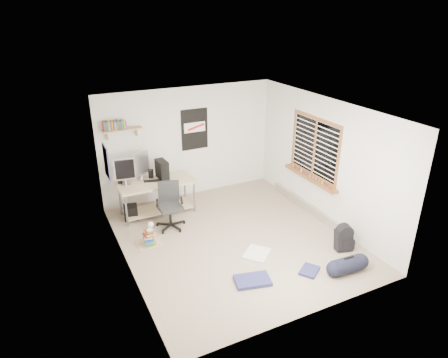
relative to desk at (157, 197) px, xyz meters
name	(u,v)px	position (x,y,z in m)	size (l,w,h in m)	color
floor	(234,240)	(0.97, -1.66, -0.37)	(4.00, 4.50, 0.01)	gray
ceiling	(236,109)	(0.97, -1.66, 2.14)	(4.00, 4.50, 0.01)	white
back_wall	(188,143)	(0.97, 0.60, 0.89)	(4.00, 0.01, 2.50)	silver
left_wall	(122,202)	(-1.04, -1.66, 0.89)	(0.01, 4.50, 2.50)	silver
right_wall	(325,161)	(2.97, -1.66, 0.89)	(0.01, 4.50, 2.50)	silver
desk	(157,197)	(0.00, 0.00, 0.00)	(1.57, 0.69, 0.71)	beige
monitor_left	(125,175)	(-0.60, 0.13, 0.58)	(0.42, 0.10, 0.46)	#ACADB2
monitor_right	(141,169)	(-0.23, 0.28, 0.58)	(0.42, 0.11, 0.46)	#96969B
pc_tower	(162,170)	(0.18, 0.14, 0.55)	(0.18, 0.38, 0.40)	black
keyboard	(152,181)	(-0.06, 0.07, 0.36)	(0.36, 0.12, 0.02)	black
speaker_left	(120,179)	(-0.68, 0.26, 0.44)	(0.09, 0.09, 0.18)	black
speaker_right	(151,174)	(-0.03, 0.26, 0.44)	(0.09, 0.09, 0.19)	black
office_chair	(170,205)	(0.04, -0.68, 0.12)	(0.61, 0.61, 0.93)	#242426
wall_shelf	(122,129)	(-0.48, 0.48, 1.42)	(0.80, 0.22, 0.24)	tan
poster_back_wall	(195,129)	(1.12, 0.57, 1.19)	(0.62, 0.03, 0.92)	black
poster_left_wall	(106,162)	(-1.02, -0.46, 1.14)	(0.02, 0.42, 0.60)	navy
window	(314,148)	(2.92, -1.36, 1.08)	(0.10, 1.50, 1.26)	brown
baseboard_heater	(309,207)	(2.92, -1.36, -0.28)	(0.08, 2.50, 0.18)	#B7B2A8
backpack	(344,240)	(2.58, -2.82, -0.16)	(0.30, 0.24, 0.40)	black
duffel_bag	(348,265)	(2.18, -3.38, -0.22)	(0.27, 0.27, 0.54)	black
tshirt	(257,254)	(1.09, -2.28, -0.34)	(0.47, 0.40, 0.04)	silver
jeans_a	(253,280)	(0.64, -2.91, -0.33)	(0.56, 0.36, 0.06)	navy
jeans_b	(309,271)	(1.63, -3.10, -0.34)	(0.35, 0.27, 0.04)	#23254F
book_stack	(149,237)	(-0.52, -1.11, -0.21)	(0.40, 0.33, 0.27)	brown
desk_lamp	(150,227)	(-0.50, -1.13, 0.02)	(0.11, 0.18, 0.18)	white
subwoofer	(131,212)	(-0.58, 0.01, -0.22)	(0.27, 0.27, 0.31)	black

